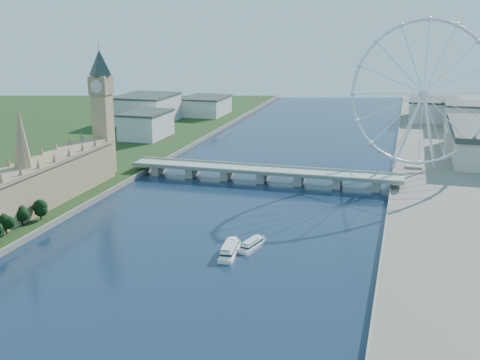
% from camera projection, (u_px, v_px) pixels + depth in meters
% --- Properties ---
extents(parliament_range, '(24.00, 200.00, 70.00)m').
position_uv_depth(parliament_range, '(26.00, 189.00, 392.04)').
color(parliament_range, tan).
rests_on(parliament_range, ground).
extents(big_ben, '(20.02, 20.02, 110.00)m').
position_uv_depth(big_ben, '(102.00, 96.00, 480.02)').
color(big_ben, tan).
rests_on(big_ben, ground).
extents(westminster_bridge, '(220.00, 22.00, 9.50)m').
position_uv_depth(westminster_bridge, '(263.00, 173.00, 482.51)').
color(westminster_bridge, gray).
rests_on(westminster_bridge, ground).
extents(london_eye, '(113.60, 39.12, 124.30)m').
position_uv_depth(london_eye, '(424.00, 94.00, 486.59)').
color(london_eye, silver).
rests_on(london_eye, ground).
extents(county_hall, '(54.00, 144.00, 35.00)m').
position_uv_depth(county_hall, '(478.00, 159.00, 559.34)').
color(county_hall, beige).
rests_on(county_hall, ground).
extents(city_skyline, '(505.00, 280.00, 32.00)m').
position_uv_depth(city_skyline, '(347.00, 114.00, 711.42)').
color(city_skyline, beige).
rests_on(city_skyline, ground).
extents(tour_boat_near, '(10.76, 31.74, 6.90)m').
position_uv_depth(tour_boat_near, '(230.00, 255.00, 332.40)').
color(tour_boat_near, white).
rests_on(tour_boat_near, ground).
extents(tour_boat_far, '(12.36, 26.04, 5.53)m').
position_uv_depth(tour_boat_far, '(252.00, 248.00, 341.99)').
color(tour_boat_far, white).
rests_on(tour_boat_far, ground).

